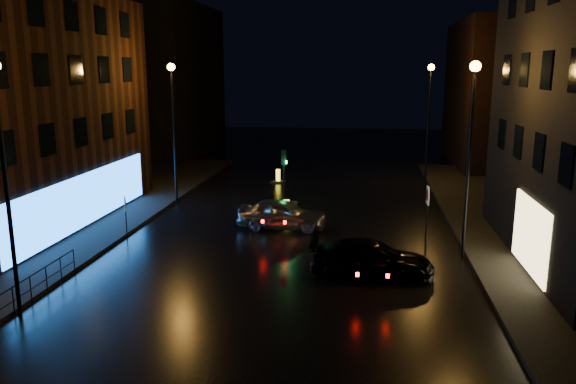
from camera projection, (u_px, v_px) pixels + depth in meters
name	position (u px, v px, depth m)	size (l,w,h in m)	color
ground	(261.00, 304.00, 19.65)	(120.00, 120.00, 0.00)	black
pavement_left	(25.00, 225.00, 29.23)	(12.00, 44.00, 0.15)	black
building_far_left	(163.00, 80.00, 54.13)	(8.00, 16.00, 14.00)	black
building_far_right	(504.00, 94.00, 47.33)	(8.00, 14.00, 12.00)	black
street_lamp_lnear	(2.00, 150.00, 17.55)	(0.44, 0.44, 8.37)	black
street_lamp_lfar	(173.00, 112.00, 33.03)	(0.44, 0.44, 8.37)	black
street_lamp_rnear	(471.00, 130.00, 23.22)	(0.44, 0.44, 8.37)	black
street_lamp_rfar	(429.00, 106.00, 38.70)	(0.44, 0.44, 8.37)	black
traffic_signal	(284.00, 199.00, 33.24)	(1.40, 2.40, 3.45)	black
guard_railing	(30.00, 283.00, 19.58)	(0.05, 6.04, 1.00)	black
silver_hatchback	(282.00, 214.00, 28.75)	(1.82, 4.52, 1.54)	#9FA2A7
dark_sedan	(372.00, 259.00, 22.15)	(1.99, 4.89, 1.42)	black
bollard_near	(286.00, 216.00, 30.32)	(1.11, 1.46, 1.16)	black
bollard_far	(278.00, 179.00, 40.70)	(1.07, 1.27, 0.94)	black
road_sign_left	(125.00, 208.00, 27.02)	(0.22, 0.47, 2.02)	black
road_sign_right	(428.00, 200.00, 26.66)	(0.10, 0.63, 2.60)	black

